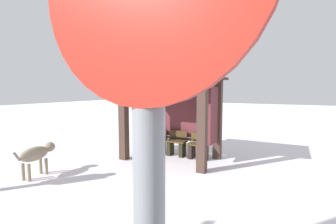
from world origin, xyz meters
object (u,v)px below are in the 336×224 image
Objects in this scene: bus_shelter at (177,106)px; bench_right_inside at (198,149)px; bench_center_inside at (177,146)px; bench_left_inside at (157,143)px; dog at (37,154)px.

bench_right_inside is at bearing 18.06° from bus_shelter.
bench_center_inside is 1.03× the size of bench_right_inside.
bench_center_inside reaches higher than bench_left_inside.
bus_shelter is 3.77× the size of bench_left_inside.
bench_right_inside is at bearing 0.16° from bench_center_inside.
bus_shelter is 3.76× the size of bench_center_inside.
bus_shelter is at bearing -64.56° from bench_center_inside.
dog is (-2.83, -3.11, 0.24)m from bench_right_inside.
bench_right_inside is (0.62, 0.20, -1.27)m from bus_shelter.
bench_left_inside is 0.71m from bench_center_inside.
bench_left_inside is (-0.81, 0.20, -1.25)m from bus_shelter.
bench_center_inside is at bearing -179.84° from bench_right_inside.
bench_left_inside reaches higher than bench_right_inside.
bench_right_inside is at bearing 0.04° from bench_left_inside.
dog is (-2.11, -3.10, 0.22)m from bench_center_inside.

